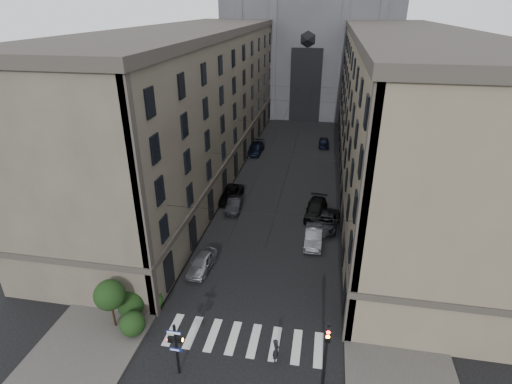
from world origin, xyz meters
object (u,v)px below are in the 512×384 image
Objects in this scene: car_left_near at (202,262)px; car_right_near at (314,237)px; gothic_tower at (312,23)px; car_left_far at (255,148)px; car_right_midfar at (316,210)px; car_right_far at (324,143)px; car_left_midfar at (230,194)px; car_right_midnear at (326,221)px; traffic_light_right at (326,350)px; car_left_midnear at (234,204)px; pedestrian_signal_left at (176,346)px; pedestrian at (276,351)px.

car_left_near is 11.30m from car_right_near.
gothic_tower reaches higher than car_left_far.
car_right_near is (10.40, -24.85, -0.02)m from car_left_far.
car_right_near is at bearing -85.56° from car_right_midfar.
car_left_far is at bearing -156.03° from car_right_far.
car_left_midfar is at bearing -117.36° from car_right_far.
car_right_midnear is 1.27× the size of car_right_far.
traffic_light_right is 24.64m from car_left_midnear.
car_right_near is at bearing -85.75° from gothic_tower.
car_right_midfar is (7.71, 22.69, -1.53)m from pedestrian_signal_left.
car_right_far is at bearing 65.72° from car_left_midfar.
car_right_midfar is (-1.19, 2.34, 0.07)m from car_right_midnear.
car_left_midnear is 0.81× the size of car_right_midnear.
car_left_far is at bearing 91.50° from car_left_midfar.
car_right_midnear is at bearing -58.69° from car_right_midfar.
car_left_near is 0.81× the size of car_left_midfar.
car_left_near is 0.79× the size of car_right_midfar.
car_right_midfar is at bearing 55.49° from car_left_near.
car_right_far is (-0.97, 26.55, -0.03)m from car_right_midnear.
pedestrian is (-1.71, -14.92, 0.15)m from car_right_near.
car_right_midnear reaches higher than car_left_midnear.
pedestrian_signal_left is 0.86× the size of car_right_near.
car_left_near is 37.31m from car_right_far.
car_left_midfar is 24.46m from pedestrian.
gothic_tower is 54.02m from car_left_midnear.
pedestrian_signal_left is 2.18× the size of pedestrian.
gothic_tower reaches higher than traffic_light_right.
gothic_tower is 13.65× the size of car_left_midnear.
car_right_far is (7.93, 46.90, -1.62)m from pedestrian_signal_left.
pedestrian_signal_left is at bearing -177.36° from traffic_light_right.
car_right_midnear is (10.71, 9.47, -0.01)m from car_left_near.
car_left_far reaches higher than car_left_near.
gothic_tower is 73.42m from pedestrian.
traffic_light_right is 1.00× the size of car_right_midnear.
car_left_far is (-2.69, 41.82, -1.53)m from pedestrian_signal_left.
car_right_midfar is 24.21m from car_right_far.
car_right_midnear reaches higher than car_right_far.
car_right_near reaches higher than car_right_far.
car_left_midfar is (-1.12, 2.44, 0.04)m from car_left_midnear.
pedestrian_signal_left reaches higher than car_right_midnear.
pedestrian is (2.49, -71.41, -16.88)m from gothic_tower.
car_left_midnear is 21.78m from pedestrian.
pedestrian_signal_left is at bearing -101.18° from car_right_far.
pedestrian_signal_left is 6.50m from pedestrian.
pedestrian is at bearing -88.00° from gothic_tower.
car_right_near reaches higher than car_left_near.
car_right_near is at bearing -6.93° from pedestrian.
car_left_far is 1.33× the size of car_right_far.
traffic_light_right is at bearing -85.51° from car_right_near.
gothic_tower is 11.15× the size of traffic_light_right.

